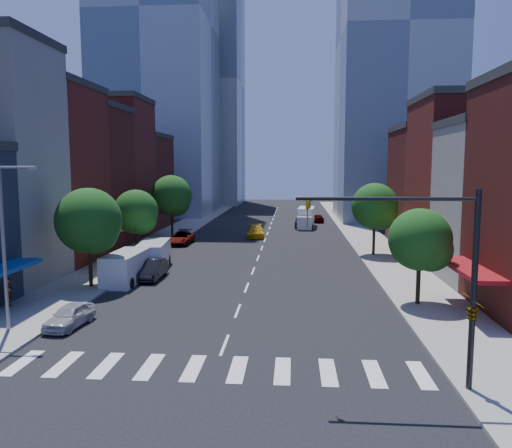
{
  "coord_description": "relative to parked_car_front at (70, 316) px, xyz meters",
  "views": [
    {
      "loc": [
        3.41,
        -24.18,
        9.02
      ],
      "look_at": [
        0.83,
        10.19,
        5.0
      ],
      "focal_mm": 35.0,
      "sensor_mm": 36.0,
      "label": 1
    }
  ],
  "objects": [
    {
      "name": "pedestrian_near",
      "position": [
        -5.41,
        3.15,
        0.45
      ],
      "size": [
        0.56,
        0.76,
        1.89
      ],
      "primitive_type": "imported",
      "rotation": [
        0.0,
        0.0,
        1.74
      ],
      "color": "#999999",
      "rests_on": "sidewalk_left"
    },
    {
      "name": "traffic_car_oncoming",
      "position": [
        13.79,
        46.15,
        0.09
      ],
      "size": [
        2.15,
        4.66,
        1.48
      ],
      "primitive_type": "imported",
      "rotation": [
        0.0,
        0.0,
        3.01
      ],
      "color": "black",
      "rests_on": "ground"
    },
    {
      "name": "tower_far_e",
      "position": [
        33.09,
        82.82,
        39.35
      ],
      "size": [
        22.0,
        22.0,
        80.0
      ],
      "primitive_type": "cube",
      "color": "#8C99A8",
      "rests_on": "ground"
    },
    {
      "name": "tower_ne",
      "position": [
        29.09,
        59.82,
        29.35
      ],
      "size": [
        18.0,
        20.0,
        60.0
      ],
      "primitive_type": "cube",
      "color": "#9EA5AD",
      "rests_on": "ground"
    },
    {
      "name": "bldg_left_2",
      "position": [
        -11.91,
        18.32,
        7.35
      ],
      "size": [
        12.0,
        9.0,
        16.0
      ],
      "primitive_type": "cube",
      "color": "maroon",
      "rests_on": "ground"
    },
    {
      "name": "tree_right_far",
      "position": [
        20.74,
        23.74,
        4.22
      ],
      "size": [
        4.6,
        4.6,
        7.2
      ],
      "color": "black",
      "rests_on": "sidewalk_right"
    },
    {
      "name": "tree_left_near",
      "position": [
        -2.26,
        8.74,
        4.22
      ],
      "size": [
        4.8,
        4.8,
        7.3
      ],
      "color": "black",
      "rests_on": "sidewalk_left"
    },
    {
      "name": "parked_car_rear",
      "position": [
        -0.41,
        30.93,
        0.06
      ],
      "size": [
        2.45,
        5.01,
        1.4
      ],
      "primitive_type": "imported",
      "rotation": [
        0.0,
        0.0,
        0.1
      ],
      "color": "black",
      "rests_on": "ground"
    },
    {
      "name": "parked_car_third",
      "position": [
        -0.41,
        29.73,
        0.05
      ],
      "size": [
        2.5,
        5.11,
        1.4
      ],
      "primitive_type": "imported",
      "rotation": [
        0.0,
        0.0,
        -0.04
      ],
      "color": "#999999",
      "rests_on": "ground"
    },
    {
      "name": "sidewalk_right",
      "position": [
        21.59,
        37.82,
        -0.57
      ],
      "size": [
        5.0,
        120.0,
        0.15
      ],
      "primitive_type": "cube",
      "color": "gray",
      "rests_on": "ground"
    },
    {
      "name": "pedestrian_far",
      "position": [
        -1.41,
        9.1,
        0.41
      ],
      "size": [
        1.04,
        1.11,
        1.82
      ],
      "primitive_type": "imported",
      "rotation": [
        0.0,
        0.0,
        -2.09
      ],
      "color": "#999999",
      "rests_on": "sidewalk_left"
    },
    {
      "name": "ground",
      "position": [
        9.09,
        -2.18,
        -0.65
      ],
      "size": [
        220.0,
        220.0,
        0.0
      ],
      "primitive_type": "plane",
      "color": "black",
      "rests_on": "ground"
    },
    {
      "name": "tower_nw",
      "position": [
        -12.91,
        67.82,
        34.35
      ],
      "size": [
        20.0,
        22.0,
        70.0
      ],
      "primitive_type": "cube",
      "color": "#8C99A8",
      "rests_on": "ground"
    },
    {
      "name": "crosswalk",
      "position": [
        9.09,
        -5.18,
        -0.64
      ],
      "size": [
        19.0,
        3.0,
        0.01
      ],
      "primitive_type": "cube",
      "color": "silver",
      "rests_on": "ground"
    },
    {
      "name": "bldg_left_5",
      "position": [
        -11.91,
        44.82,
        5.85
      ],
      "size": [
        12.0,
        10.0,
        13.0
      ],
      "primitive_type": "cube",
      "color": "#4C1713",
      "rests_on": "ground"
    },
    {
      "name": "tree_left_far",
      "position": [
        -2.26,
        33.74,
        4.56
      ],
      "size": [
        5.0,
        5.0,
        7.75
      ],
      "color": "black",
      "rests_on": "sidewalk_left"
    },
    {
      "name": "bldg_left_3",
      "position": [
        -11.91,
        26.82,
        6.85
      ],
      "size": [
        12.0,
        8.0,
        15.0
      ],
      "primitive_type": "cube",
      "color": "#4C1713",
      "rests_on": "ground"
    },
    {
      "name": "tree_left_mid",
      "position": [
        -2.26,
        19.74,
        3.88
      ],
      "size": [
        4.2,
        4.2,
        6.65
      ],
      "color": "black",
      "rests_on": "sidewalk_left"
    },
    {
      "name": "box_truck",
      "position": [
        14.39,
        46.68,
        0.74
      ],
      "size": [
        2.77,
        7.45,
        2.94
      ],
      "rotation": [
        0.0,
        0.0,
        -0.09
      ],
      "color": "silver",
      "rests_on": "ground"
    },
    {
      "name": "traffic_car_far",
      "position": [
        16.45,
        53.89,
        0.02
      ],
      "size": [
        2.07,
        4.07,
        1.33
      ],
      "primitive_type": "imported",
      "rotation": [
        0.0,
        0.0,
        3.27
      ],
      "color": "#999999",
      "rests_on": "ground"
    },
    {
      "name": "tower_far_w",
      "position": [
        -8.91,
        92.82,
        27.35
      ],
      "size": [
        18.0,
        18.0,
        56.0
      ],
      "primitive_type": "cube",
      "color": "#9EA5AD",
      "rests_on": "ground"
    },
    {
      "name": "bldg_right_2",
      "position": [
        30.09,
        21.82,
        6.85
      ],
      "size": [
        12.0,
        10.0,
        15.0
      ],
      "primitive_type": "cube",
      "color": "maroon",
      "rests_on": "ground"
    },
    {
      "name": "taxi",
      "position": [
        7.78,
        36.13,
        0.11
      ],
      "size": [
        2.52,
        5.34,
        1.51
      ],
      "primitive_type": "imported",
      "rotation": [
        0.0,
        0.0,
        0.08
      ],
      "color": "#DCA30B",
      "rests_on": "ground"
    },
    {
      "name": "streetlight",
      "position": [
        -2.72,
        -1.18,
        4.63
      ],
      "size": [
        2.25,
        0.25,
        9.0
      ],
      "color": "slate",
      "rests_on": "sidewalk_left"
    },
    {
      "name": "parked_car_front",
      "position": [
        0.0,
        0.0,
        0.0
      ],
      "size": [
        1.91,
        3.92,
        1.29
      ],
      "primitive_type": "imported",
      "rotation": [
        0.0,
        0.0,
        -0.1
      ],
      "color": "#B2B2B7",
      "rests_on": "ground"
    },
    {
      "name": "cargo_van_near",
      "position": [
        -0.42,
        10.68,
        0.54
      ],
      "size": [
        2.42,
        5.67,
        2.39
      ],
      "rotation": [
        0.0,
        0.0,
        -0.03
      ],
      "color": "silver",
      "rests_on": "ground"
    },
    {
      "name": "bldg_right_3",
      "position": [
        30.09,
        31.82,
        5.85
      ],
      "size": [
        12.0,
        10.0,
        13.0
      ],
      "primitive_type": "cube",
      "color": "#4C1713",
      "rests_on": "ground"
    },
    {
      "name": "tree_right_near",
      "position": [
        20.74,
        5.74,
        3.54
      ],
      "size": [
        4.0,
        4.0,
        6.2
      ],
      "color": "black",
      "rests_on": "sidewalk_right"
    },
    {
      "name": "traffic_signal",
      "position": [
        19.03,
        -6.68,
        3.51
      ],
      "size": [
        7.24,
        2.24,
        8.0
      ],
      "color": "black",
      "rests_on": "sidewalk_right"
    },
    {
      "name": "sidewalk_left",
      "position": [
        -3.41,
        37.82,
        -0.57
      ],
      "size": [
        5.0,
        120.0,
        0.15
      ],
      "primitive_type": "cube",
      "color": "gray",
      "rests_on": "ground"
    },
    {
      "name": "parked_car_second",
      "position": [
        1.21,
        12.21,
        0.14
      ],
      "size": [
        1.75,
        4.78,
        1.56
      ],
      "primitive_type": "imported",
      "rotation": [
        0.0,
        0.0,
        0.02
      ],
      "color": "black",
      "rests_on": "ground"
    },
    {
      "name": "cargo_van_far",
      "position": [
        0.28,
        15.92,
        0.55
      ],
      "size": [
        2.84,
        5.86,
        2.41
      ],
      "rotation": [
        0.0,
        0.0,
        0.1
      ],
      "color": "silver",
      "rests_on": "ground"
    },
    {
      "name": "bldg_left_4",
      "position": [
        -11.91,
        35.32,
        7.85
      ],
      "size": [
        12.0,
        9.0,
        17.0
      ],
      "primitive_type": "cube",
      "color": "maroon",
      "rests_on": "ground"
    }
  ]
}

